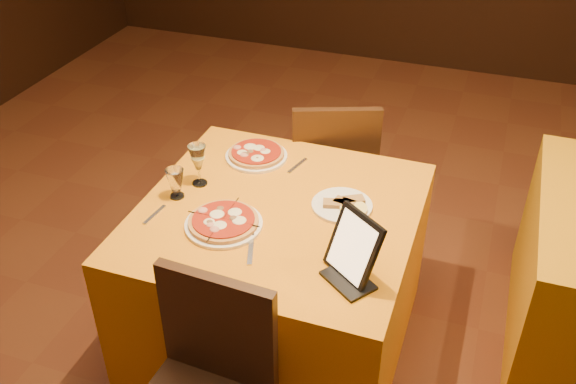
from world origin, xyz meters
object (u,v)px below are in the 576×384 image
(main_table, at_px, (279,279))
(water_glass, at_px, (176,184))
(pizza_near, at_px, (224,223))
(pizza_far, at_px, (256,155))
(tablet, at_px, (354,246))
(chair_main_far, at_px, (331,170))
(wine_glass, at_px, (198,165))

(main_table, xyz_separation_m, water_glass, (-0.42, -0.05, 0.44))
(pizza_near, bearing_deg, pizza_far, 97.58)
(tablet, bearing_deg, chair_main_far, 145.63)
(pizza_near, height_order, wine_glass, wine_glass)
(chair_main_far, distance_m, wine_glass, 0.92)
(water_glass, height_order, tablet, tablet)
(wine_glass, bearing_deg, pizza_far, 61.95)
(chair_main_far, bearing_deg, wine_glass, 42.28)
(chair_main_far, bearing_deg, pizza_near, 60.04)
(wine_glass, bearing_deg, chair_main_far, 62.86)
(pizza_far, bearing_deg, water_glass, -116.07)
(pizza_far, distance_m, tablet, 0.87)
(wine_glass, bearing_deg, pizza_near, -47.66)
(main_table, height_order, water_glass, water_glass)
(main_table, distance_m, chair_main_far, 0.81)
(main_table, bearing_deg, water_glass, -172.98)
(chair_main_far, xyz_separation_m, tablet, (0.38, -1.08, 0.41))
(main_table, height_order, wine_glass, wine_glass)
(chair_main_far, height_order, pizza_far, chair_main_far)
(chair_main_far, xyz_separation_m, water_glass, (-0.42, -0.86, 0.36))
(pizza_far, height_order, wine_glass, wine_glass)
(pizza_near, xyz_separation_m, tablet, (0.54, -0.10, 0.10))
(pizza_far, height_order, tablet, tablet)
(pizza_far, relative_size, tablet, 1.15)
(pizza_far, bearing_deg, chair_main_far, 63.42)
(chair_main_far, bearing_deg, pizza_far, 42.84)
(wine_glass, distance_m, water_glass, 0.13)
(water_glass, relative_size, tablet, 0.53)
(chair_main_far, distance_m, pizza_far, 0.60)
(chair_main_far, bearing_deg, tablet, 88.70)
(main_table, relative_size, pizza_far, 3.92)
(chair_main_far, bearing_deg, main_table, 69.42)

